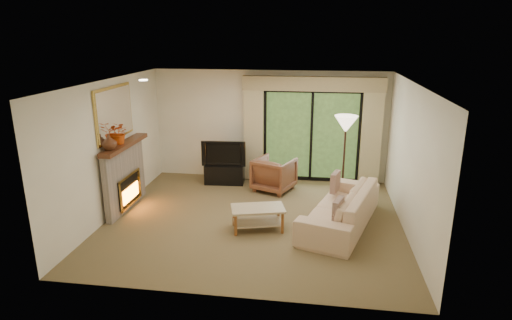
# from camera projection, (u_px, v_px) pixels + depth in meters

# --- Properties ---
(floor) EXTENTS (5.50, 5.50, 0.00)m
(floor) POSITION_uv_depth(u_px,v_px,m) (254.00, 220.00, 8.14)
(floor) COLOR brown
(floor) RESTS_ON ground
(ceiling) EXTENTS (5.50, 5.50, 0.00)m
(ceiling) POSITION_uv_depth(u_px,v_px,m) (254.00, 82.00, 7.40)
(ceiling) COLOR silver
(ceiling) RESTS_ON ground
(wall_back) EXTENTS (5.00, 0.00, 5.00)m
(wall_back) POSITION_uv_depth(u_px,v_px,m) (269.00, 126.00, 10.14)
(wall_back) COLOR silver
(wall_back) RESTS_ON ground
(wall_front) EXTENTS (5.00, 0.00, 5.00)m
(wall_front) POSITION_uv_depth(u_px,v_px,m) (224.00, 208.00, 5.40)
(wall_front) COLOR silver
(wall_front) RESTS_ON ground
(wall_left) EXTENTS (0.00, 5.00, 5.00)m
(wall_left) POSITION_uv_depth(u_px,v_px,m) (111.00, 148.00, 8.15)
(wall_left) COLOR silver
(wall_left) RESTS_ON ground
(wall_right) EXTENTS (0.00, 5.00, 5.00)m
(wall_right) POSITION_uv_depth(u_px,v_px,m) (411.00, 160.00, 7.39)
(wall_right) COLOR silver
(wall_right) RESTS_ON ground
(fireplace) EXTENTS (0.24, 1.70, 1.37)m
(fireplace) POSITION_uv_depth(u_px,v_px,m) (125.00, 176.00, 8.50)
(fireplace) COLOR gray
(fireplace) RESTS_ON floor
(mirror) EXTENTS (0.07, 1.45, 1.02)m
(mirror) POSITION_uv_depth(u_px,v_px,m) (115.00, 113.00, 8.15)
(mirror) COLOR gold
(mirror) RESTS_ON wall_left
(sliding_door) EXTENTS (2.26, 0.10, 2.16)m
(sliding_door) POSITION_uv_depth(u_px,v_px,m) (311.00, 136.00, 10.01)
(sliding_door) COLOR black
(sliding_door) RESTS_ON floor
(curtain_left) EXTENTS (0.45, 0.18, 2.35)m
(curtain_left) POSITION_uv_depth(u_px,v_px,m) (254.00, 131.00, 10.07)
(curtain_left) COLOR tan
(curtain_left) RESTS_ON floor
(curtain_right) EXTENTS (0.45, 0.18, 2.35)m
(curtain_right) POSITION_uv_depth(u_px,v_px,m) (371.00, 135.00, 9.69)
(curtain_right) COLOR tan
(curtain_right) RESTS_ON floor
(cornice) EXTENTS (3.20, 0.24, 0.32)m
(cornice) POSITION_uv_depth(u_px,v_px,m) (313.00, 84.00, 9.58)
(cornice) COLOR tan
(cornice) RESTS_ON wall_back
(media_console) EXTENTS (0.94, 0.47, 0.46)m
(media_console) POSITION_uv_depth(u_px,v_px,m) (225.00, 174.00, 10.07)
(media_console) COLOR black
(media_console) RESTS_ON floor
(tv) EXTENTS (1.03, 0.20, 0.59)m
(tv) POSITION_uv_depth(u_px,v_px,m) (224.00, 153.00, 9.92)
(tv) COLOR black
(tv) RESTS_ON media_console
(armchair) EXTENTS (1.05, 1.07, 0.75)m
(armchair) POSITION_uv_depth(u_px,v_px,m) (274.00, 174.00, 9.58)
(armchair) COLOR brown
(armchair) RESTS_ON floor
(sofa) EXTENTS (1.64, 2.61, 0.71)m
(sofa) POSITION_uv_depth(u_px,v_px,m) (340.00, 207.00, 7.82)
(sofa) COLOR #D0AB88
(sofa) RESTS_ON floor
(pillow_near) EXTENTS (0.21, 0.40, 0.39)m
(pillow_near) POSITION_uv_depth(u_px,v_px,m) (338.00, 210.00, 7.10)
(pillow_near) COLOR #4F2A25
(pillow_near) RESTS_ON sofa
(pillow_far) EXTENTS (0.22, 0.41, 0.40)m
(pillow_far) POSITION_uv_depth(u_px,v_px,m) (335.00, 182.00, 8.43)
(pillow_far) COLOR #4F2A25
(pillow_far) RESTS_ON sofa
(coffee_table) EXTENTS (1.04, 0.75, 0.42)m
(coffee_table) POSITION_uv_depth(u_px,v_px,m) (258.00, 218.00, 7.70)
(coffee_table) COLOR tan
(coffee_table) RESTS_ON floor
(floor_lamp) EXTENTS (0.59, 0.59, 1.80)m
(floor_lamp) POSITION_uv_depth(u_px,v_px,m) (344.00, 158.00, 8.95)
(floor_lamp) COLOR #FFE5C7
(floor_lamp) RESTS_ON floor
(vase) EXTENTS (0.35, 0.35, 0.29)m
(vase) POSITION_uv_depth(u_px,v_px,m) (109.00, 142.00, 7.76)
(vase) COLOR #4B2816
(vase) RESTS_ON fireplace
(branches) EXTENTS (0.40, 0.35, 0.43)m
(branches) POSITION_uv_depth(u_px,v_px,m) (119.00, 133.00, 8.15)
(branches) COLOR #C4430D
(branches) RESTS_ON fireplace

